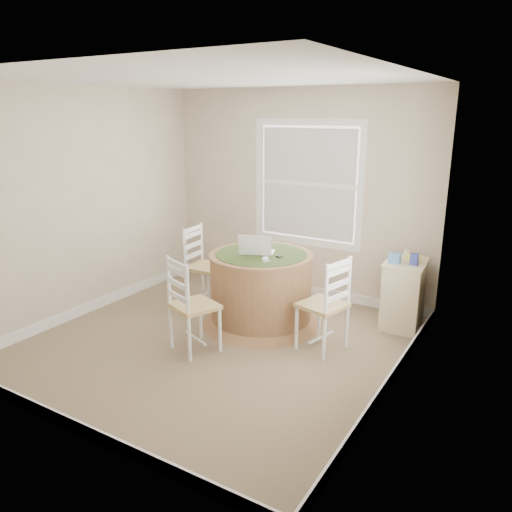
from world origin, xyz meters
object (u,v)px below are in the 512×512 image
Objects in this scene: chair_near at (194,305)px; laptop at (257,251)px; chair_right at (322,305)px; round_table at (261,286)px; chair_left at (205,267)px; corner_chest at (403,294)px.

chair_near is 0.98m from laptop.
chair_right is 2.14× the size of laptop.
chair_near reaches higher than round_table.
chair_left is at bearing -36.69° from chair_near.
chair_near is (-0.23, -0.90, 0.03)m from round_table.
chair_left is 1.28m from chair_near.
corner_chest is (1.42, 0.76, -0.47)m from laptop.
chair_left reaches higher than round_table.
laptop reaches higher than chair_left.
corner_chest is at bearing 164.96° from chair_right.
chair_near is at bearing 57.46° from laptop.
round_table is 1.57m from corner_chest.
chair_left and chair_right have the same top height.
chair_left is at bearing -176.53° from round_table.
round_table is 1.39× the size of chair_near.
corner_chest is at bearing -79.25° from chair_left.
chair_left is 1.26× the size of corner_chest.
chair_left is 0.96m from laptop.
chair_left is 1.00× the size of chair_right.
laptop is at bearing -89.67° from chair_right.
laptop reaches higher than corner_chest.
chair_near is at bearing -139.36° from corner_chest.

